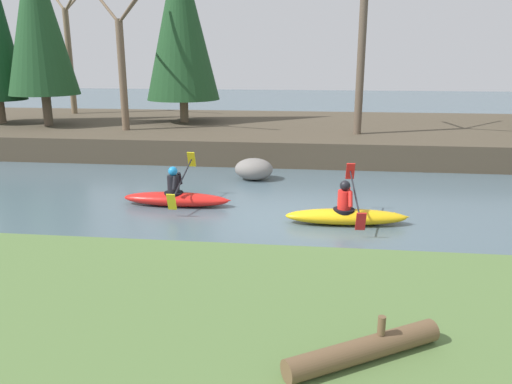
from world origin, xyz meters
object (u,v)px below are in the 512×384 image
Objects in this scene: boulder_midstream at (254,169)px; kayaker_middle at (177,197)px; kayaker_lead at (347,215)px; driftwood_log at (364,349)px.

kayaker_middle is at bearing -118.26° from boulder_midstream.
kayaker_lead is 6.32m from driftwood_log.
kayaker_lead and kayaker_middle have the same top height.
boulder_midstream is (1.59, 2.95, 0.11)m from kayaker_middle.
driftwood_log is (3.95, -7.22, 0.59)m from kayaker_middle.
driftwood_log is (-0.21, -6.29, 0.59)m from kayaker_lead.
kayaker_middle is at bearing 87.00° from driftwood_log.
boulder_midstream is 0.71× the size of driftwood_log.
boulder_midstream is at bearing 119.87° from kayaker_lead.
driftwood_log is at bearing -60.60° from kayaker_middle.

